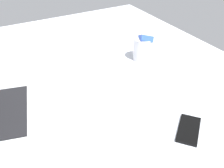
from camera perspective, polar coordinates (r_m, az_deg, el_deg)
The scene contains 3 objects.
bed_mattress at distance 115.62cm, azimuth -1.91°, elevation -4.15°, with size 180.00×140.00×18.00cm, color #B7BCC6.
snack_cup at distance 128.96cm, azimuth 6.70°, elevation 7.79°, with size 9.47×9.34×14.09cm.
cell_phone at distance 93.08cm, azimuth 16.33°, elevation -9.46°, with size 6.80×14.00×0.80cm, color black.
Camera 1 is at (-81.43, 40.73, 80.26)cm, focal length 42.04 mm.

